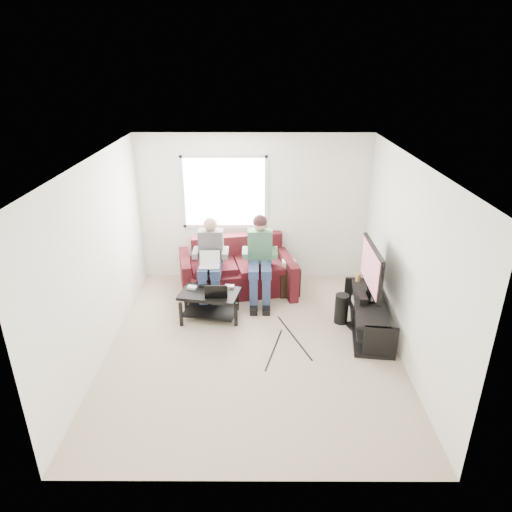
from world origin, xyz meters
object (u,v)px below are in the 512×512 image
at_px(tv, 371,269).
at_px(sofa, 237,272).
at_px(coffee_table, 210,299).
at_px(subwoofer, 341,309).
at_px(end_table, 288,279).
at_px(tv_stand, 368,317).

bearing_deg(tv, sofa, 149.06).
relative_size(coffee_table, tv, 0.88).
distance_m(coffee_table, tv, 2.46).
xyz_separation_m(sofa, subwoofer, (1.63, -1.08, -0.09)).
bearing_deg(subwoofer, tv, -17.30).
relative_size(sofa, end_table, 3.42).
xyz_separation_m(tv_stand, subwoofer, (-0.36, 0.21, 0.01)).
xyz_separation_m(subwoofer, end_table, (-0.75, 0.92, 0.04)).
bearing_deg(sofa, coffee_table, -111.45).
bearing_deg(coffee_table, tv, -5.87).
bearing_deg(tv, subwoofer, 162.70).
distance_m(tv, subwoofer, 0.81).
bearing_deg(coffee_table, end_table, 32.20).
height_order(sofa, subwoofer, sofa).
bearing_deg(tv_stand, subwoofer, 149.50).
distance_m(sofa, subwoofer, 1.96).
xyz_separation_m(coffee_table, tv, (2.36, -0.24, 0.63)).
bearing_deg(tv, end_table, 136.80).
distance_m(sofa, tv_stand, 2.38).
xyz_separation_m(coffee_table, tv_stand, (2.36, -0.34, -0.10)).
bearing_deg(subwoofer, tv_stand, -30.50).
height_order(tv, end_table, tv).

